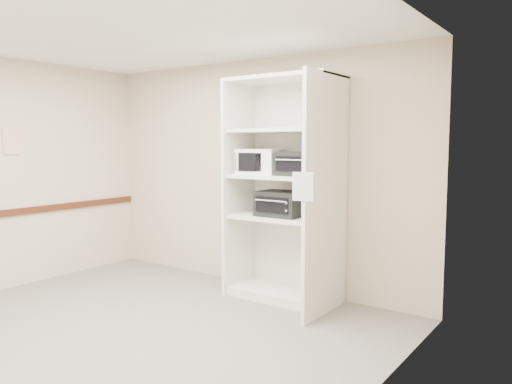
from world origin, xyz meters
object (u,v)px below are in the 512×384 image
Objects in this scene: microwave at (261,162)px; toaster_oven_upper at (299,164)px; toaster_oven_lower at (281,204)px; shelving_unit at (288,197)px.

microwave is 0.49m from toaster_oven_upper.
microwave reaches higher than toaster_oven_lower.
shelving_unit is 0.40m from toaster_oven_upper.
shelving_unit is 5.55× the size of toaster_oven_upper.
toaster_oven_lower is (-0.23, 0.01, -0.44)m from toaster_oven_upper.
microwave is 0.94× the size of toaster_oven_lower.
shelving_unit is at bearing 15.91° from toaster_oven_lower.
toaster_oven_upper is (0.49, 0.01, -0.01)m from microwave.
shelving_unit is at bearing 1.85° from microwave.
toaster_oven_upper is at bearing -11.15° from shelving_unit.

